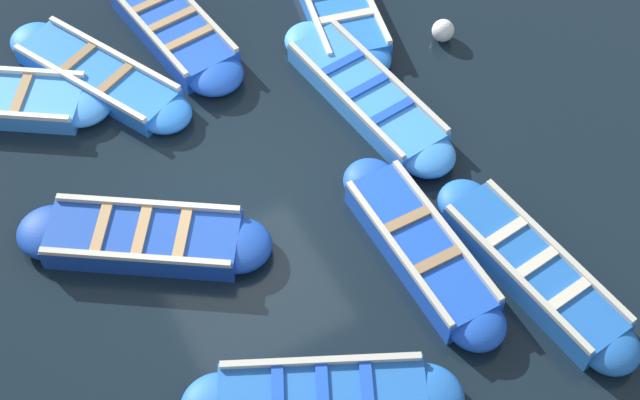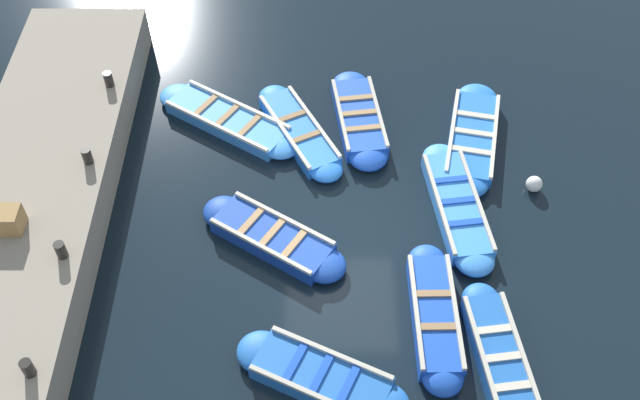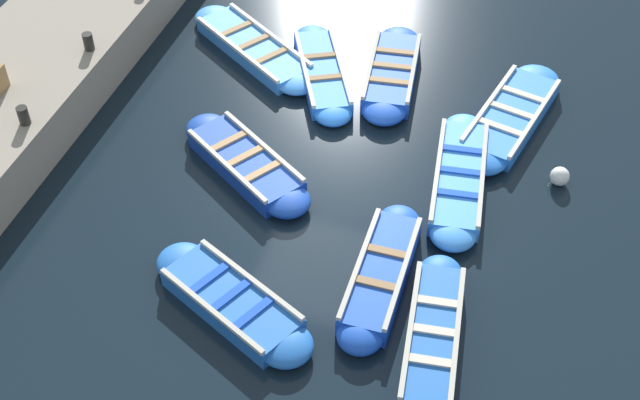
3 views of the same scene
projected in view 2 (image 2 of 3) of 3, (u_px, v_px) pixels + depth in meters
ground_plane at (342, 237)px, 15.17m from camera, size 120.00×120.00×0.00m
boat_centre at (358, 119)px, 17.16m from camera, size 1.30×3.37×0.42m
boat_far_corner at (227, 120)px, 17.18m from camera, size 3.69×2.82×0.35m
boat_mid_row at (298, 131)px, 16.94m from camera, size 2.22×3.37×0.36m
boat_bow_out at (434, 315)px, 13.75m from camera, size 0.83×3.24×0.44m
boat_outer_left at (321, 378)px, 12.95m from camera, size 3.31×2.16×0.40m
boat_inner_gap at (456, 206)px, 15.49m from camera, size 1.27×3.66×0.38m
boat_near_quay at (272, 238)px, 14.93m from camera, size 3.25×2.51×0.41m
boat_tucked at (500, 362)px, 13.13m from camera, size 1.14×3.41×0.44m
boat_stern_in at (471, 137)px, 16.82m from camera, size 1.70×3.79×0.36m
quay_wall at (28, 222)px, 14.80m from camera, size 2.83×12.84×0.97m
bollard_north at (27, 368)px, 12.01m from camera, size 0.20×0.20×0.35m
bollard_mid_north at (60, 250)px, 13.53m from camera, size 0.20×0.20×0.35m
bollard_mid_south at (86, 156)px, 15.06m from camera, size 0.20×0.20×0.35m
bollard_south at (107, 79)px, 16.59m from camera, size 0.20×0.20×0.35m
wooden_crate at (8, 220)px, 13.91m from camera, size 0.48×0.48×0.48m
buoy_orange_near at (533, 184)px, 15.87m from camera, size 0.35×0.35×0.35m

